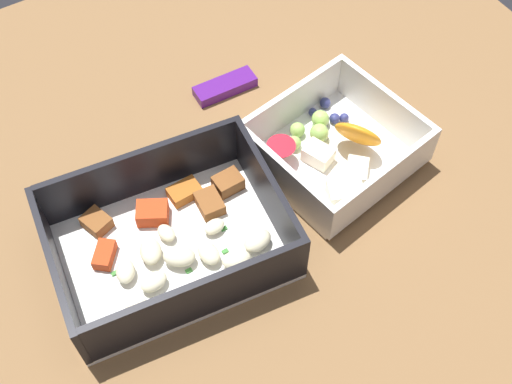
% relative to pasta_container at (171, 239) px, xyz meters
% --- Properties ---
extents(table_surface, '(0.80, 0.80, 0.02)m').
position_rel_pasta_container_xyz_m(table_surface, '(0.11, 0.01, -0.03)').
color(table_surface, brown).
rests_on(table_surface, ground).
extents(pasta_container, '(0.23, 0.18, 0.07)m').
position_rel_pasta_container_xyz_m(pasta_container, '(0.00, 0.00, 0.00)').
color(pasta_container, white).
rests_on(pasta_container, table_surface).
extents(fruit_bowl, '(0.17, 0.16, 0.06)m').
position_rel_pasta_container_xyz_m(fruit_bowl, '(0.19, 0.01, -0.00)').
color(fruit_bowl, white).
rests_on(fruit_bowl, table_surface).
extents(candy_bar, '(0.07, 0.03, 0.01)m').
position_rel_pasta_container_xyz_m(candy_bar, '(0.14, 0.15, -0.01)').
color(candy_bar, '#51197A').
rests_on(candy_bar, table_surface).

